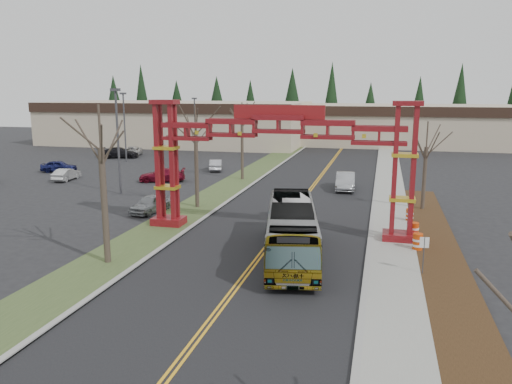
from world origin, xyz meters
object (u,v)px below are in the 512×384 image
(parked_car_far_a, at_px, (216,165))
(bare_tree_median_far, at_px, (242,123))
(parked_car_mid_b, at_px, (59,166))
(light_pole_near, at_px, (118,134))
(silver_sedan, at_px, (345,181))
(barrel_north, at_px, (410,215))
(parked_car_near_b, at_px, (66,174))
(barrel_mid, at_px, (414,231))
(light_pole_far, at_px, (195,122))
(barrel_south, at_px, (418,242))
(parked_car_far_b, at_px, (132,151))
(bare_tree_right_far, at_px, (426,147))
(light_pole_mid, at_px, (124,122))
(gateway_arch, at_px, (278,145))
(retail_building_west, at_px, (179,122))
(retail_building_east, at_px, (403,125))
(transit_bus, at_px, (292,231))
(parked_car_far_c, at_px, (120,153))
(street_sign, at_px, (424,248))
(bare_tree_median_mid, at_px, (196,133))
(bare_tree_median_near, at_px, (101,149))
(parked_car_mid_a, at_px, (162,175))
(parked_car_near_a, at_px, (151,204))

(parked_car_far_a, height_order, bare_tree_median_far, bare_tree_median_far)
(parked_car_mid_b, distance_m, light_pole_near, 17.53)
(silver_sedan, height_order, parked_car_mid_b, silver_sedan)
(silver_sedan, height_order, barrel_north, silver_sedan)
(parked_car_near_b, relative_size, bare_tree_median_far, 0.47)
(barrel_mid, height_order, barrel_north, barrel_mid)
(parked_car_far_a, xyz_separation_m, barrel_mid, (21.76, -23.90, -0.12))
(light_pole_far, height_order, barrel_south, light_pole_far)
(parked_car_far_b, bearing_deg, parked_car_mid_b, -109.44)
(bare_tree_right_far, height_order, light_pole_mid, light_pole_mid)
(gateway_arch, height_order, retail_building_west, gateway_arch)
(light_pole_near, distance_m, light_pole_mid, 22.13)
(retail_building_east, relative_size, parked_car_far_a, 9.27)
(transit_bus, xyz_separation_m, light_pole_mid, (-28.92, 33.55, 3.75))
(transit_bus, xyz_separation_m, bare_tree_right_far, (8.20, 14.20, 3.48))
(parked_car_far_c, distance_m, barrel_south, 51.73)
(street_sign, bearing_deg, barrel_north, 90.95)
(bare_tree_median_mid, bearing_deg, silver_sedan, 43.76)
(silver_sedan, distance_m, barrel_south, 19.15)
(parked_car_far_c, distance_m, bare_tree_median_near, 46.45)
(parked_car_far_a, relative_size, bare_tree_median_near, 0.47)
(retail_building_west, relative_size, light_pole_near, 4.73)
(parked_car_near_b, xyz_separation_m, parked_car_far_b, (-2.91, 20.11, 0.05))
(street_sign, bearing_deg, light_pole_far, 123.65)
(parked_car_mid_a, bearing_deg, street_sign, 31.87)
(light_pole_near, bearing_deg, retail_building_west, 106.24)
(transit_bus, xyz_separation_m, street_sign, (7.19, -1.20, -0.11))
(barrel_mid, bearing_deg, parked_car_near_a, 172.89)
(parked_car_mid_b, relative_size, light_pole_mid, 0.44)
(barrel_south, bearing_deg, transit_bus, -157.69)
(parked_car_far_c, xyz_separation_m, barrel_south, (38.97, -34.02, -0.21))
(parked_car_far_b, height_order, light_pole_far, light_pole_far)
(transit_bus, bearing_deg, retail_building_west, 107.50)
(light_pole_near, relative_size, light_pole_far, 1.15)
(parked_car_far_c, bearing_deg, bare_tree_median_near, -166.24)
(light_pole_far, xyz_separation_m, barrel_north, (29.96, -34.19, -4.39))
(parked_car_near_b, relative_size, light_pole_near, 0.40)
(retail_building_west, xyz_separation_m, light_pole_near, (13.04, -44.78, 1.86))
(parked_car_near_a, bearing_deg, barrel_north, 14.84)
(parked_car_mid_b, relative_size, barrel_south, 3.69)
(light_pole_far, xyz_separation_m, street_sign, (30.14, -45.29, -3.41))
(parked_car_mid_b, distance_m, parked_car_far_a, 18.63)
(light_pole_near, relative_size, barrel_mid, 8.76)
(parked_car_mid_b, distance_m, barrel_south, 44.69)
(bare_tree_median_mid, distance_m, street_sign, 21.11)
(silver_sedan, relative_size, street_sign, 2.44)
(parked_car_near_b, height_order, street_sign, street_sign)
(parked_car_far_b, xyz_separation_m, barrel_south, (38.20, -36.19, -0.14))
(transit_bus, distance_m, bare_tree_median_near, 11.50)
(parked_car_far_c, relative_size, bare_tree_median_far, 0.63)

